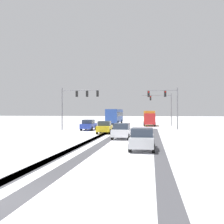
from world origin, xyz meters
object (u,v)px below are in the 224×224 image
(car_blue_lead, at_px, (89,125))
(box_truck_delivery, at_px, (149,118))
(traffic_signal_near_left, at_px, (77,99))
(traffic_signal_far_right, at_px, (163,104))
(bus_oncoming, at_px, (115,115))
(car_white_third, at_px, (122,131))
(car_silver_fourth, at_px, (142,139))
(traffic_signal_near_right, at_px, (167,100))
(car_yellow_cab_second, at_px, (105,127))

(car_blue_lead, relative_size, box_truck_delivery, 0.55)
(traffic_signal_near_left, xyz_separation_m, car_blue_lead, (1.74, 0.37, -3.97))
(traffic_signal_far_right, xyz_separation_m, bus_oncoming, (-10.57, 5.69, -2.43))
(car_white_third, bearing_deg, car_silver_fourth, -72.34)
(car_blue_lead, height_order, box_truck_delivery, box_truck_delivery)
(box_truck_delivery, bearing_deg, traffic_signal_far_right, -7.72)
(traffic_signal_near_right, relative_size, box_truck_delivery, 0.87)
(traffic_signal_near_left, relative_size, car_blue_lead, 1.58)
(traffic_signal_near_right, height_order, car_yellow_cab_second, traffic_signal_near_right)
(traffic_signal_near_right, distance_m, car_blue_lead, 12.56)
(traffic_signal_near_right, bearing_deg, car_yellow_cab_second, -140.70)
(car_yellow_cab_second, relative_size, bus_oncoming, 0.38)
(traffic_signal_far_right, distance_m, bus_oncoming, 12.25)
(box_truck_delivery, bearing_deg, car_white_third, -95.97)
(traffic_signal_far_right, relative_size, car_yellow_cab_second, 1.55)
(car_white_third, distance_m, bus_oncoming, 31.04)
(bus_oncoming, bearing_deg, traffic_signal_far_right, -28.31)
(traffic_signal_near_right, relative_size, bus_oncoming, 0.59)
(car_yellow_cab_second, xyz_separation_m, box_truck_delivery, (5.61, 19.22, 0.82))
(traffic_signal_far_right, bearing_deg, car_white_third, -102.18)
(traffic_signal_far_right, distance_m, car_silver_fourth, 32.71)
(bus_oncoming, bearing_deg, box_truck_delivery, -34.18)
(car_silver_fourth, bearing_deg, car_white_third, 107.66)
(traffic_signal_near_left, distance_m, box_truck_delivery, 18.22)
(car_yellow_cab_second, height_order, car_white_third, same)
(traffic_signal_near_right, bearing_deg, car_white_third, -112.76)
(traffic_signal_near_left, height_order, car_yellow_cab_second, traffic_signal_near_left)
(traffic_signal_far_right, height_order, car_yellow_cab_second, traffic_signal_far_right)
(car_white_third, bearing_deg, traffic_signal_near_right, 67.24)
(car_blue_lead, bearing_deg, car_silver_fourth, -64.81)
(traffic_signal_far_right, distance_m, car_blue_lead, 18.36)
(traffic_signal_near_left, xyz_separation_m, box_truck_delivery, (10.84, 14.30, -3.16))
(car_blue_lead, xyz_separation_m, car_white_third, (6.46, -11.32, 0.00))
(traffic_signal_far_right, xyz_separation_m, box_truck_delivery, (-2.73, 0.37, -2.79))
(traffic_signal_far_right, height_order, car_white_third, traffic_signal_far_right)
(car_blue_lead, relative_size, car_white_third, 0.99)
(car_blue_lead, bearing_deg, traffic_signal_far_right, 48.91)
(traffic_signal_near_left, distance_m, car_yellow_cab_second, 8.20)
(car_white_third, distance_m, car_silver_fourth, 7.86)
(traffic_signal_near_right, height_order, car_blue_lead, traffic_signal_near_right)
(traffic_signal_near_right, bearing_deg, traffic_signal_far_right, 90.21)
(traffic_signal_far_right, height_order, car_silver_fourth, traffic_signal_far_right)
(car_silver_fourth, relative_size, bus_oncoming, 0.37)
(traffic_signal_near_right, distance_m, bus_oncoming, 20.78)
(traffic_signal_far_right, bearing_deg, traffic_signal_near_left, -134.26)
(car_blue_lead, distance_m, bus_oncoming, 19.34)
(traffic_signal_far_right, height_order, car_blue_lead, traffic_signal_far_right)
(box_truck_delivery, bearing_deg, car_yellow_cab_second, -106.29)
(car_blue_lead, bearing_deg, traffic_signal_near_left, -168.15)
(traffic_signal_far_right, distance_m, car_white_third, 25.71)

